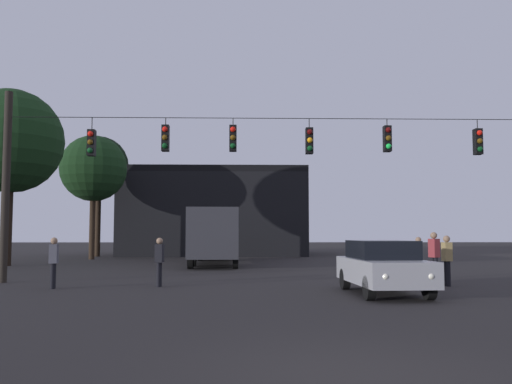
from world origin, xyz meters
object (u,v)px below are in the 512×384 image
(tree_left_silhouette, at_px, (93,169))
(tree_behind_building, at_px, (10,141))
(pedestrian_trailing, at_px, (434,254))
(tree_right_far, at_px, (99,166))
(car_near_right, at_px, (383,266))
(city_bus, at_px, (216,231))
(pedestrian_crossing_right, at_px, (54,260))
(pedestrian_crossing_center, at_px, (447,257))
(pedestrian_near_bus, at_px, (419,256))
(pedestrian_crossing_left, at_px, (159,259))

(tree_left_silhouette, distance_m, tree_behind_building, 7.99)
(pedestrian_trailing, height_order, tree_right_far, tree_right_far)
(tree_behind_building, relative_size, tree_right_far, 1.04)
(car_near_right, bearing_deg, city_bus, 109.14)
(car_near_right, height_order, pedestrian_crossing_right, pedestrian_crossing_right)
(pedestrian_crossing_center, xyz_separation_m, pedestrian_near_bus, (-0.10, 2.62, -0.04))
(city_bus, bearing_deg, car_near_right, -70.86)
(pedestrian_crossing_left, distance_m, pedestrian_trailing, 9.66)
(city_bus, relative_size, car_near_right, 2.51)
(pedestrian_near_bus, height_order, tree_left_silhouette, tree_left_silhouette)
(tree_left_silhouette, relative_size, tree_right_far, 0.91)
(car_near_right, bearing_deg, tree_behind_building, 139.06)
(tree_right_far, bearing_deg, pedestrian_crossing_left, -71.21)
(pedestrian_crossing_right, height_order, tree_right_far, tree_right_far)
(pedestrian_crossing_right, distance_m, tree_right_far, 26.50)
(tree_left_silhouette, relative_size, tree_behind_building, 0.88)
(pedestrian_crossing_left, bearing_deg, pedestrian_near_bus, 15.42)
(pedestrian_near_bus, bearing_deg, pedestrian_crossing_left, -164.58)
(pedestrian_crossing_right, relative_size, tree_behind_building, 0.17)
(city_bus, distance_m, tree_behind_building, 12.32)
(city_bus, bearing_deg, tree_behind_building, -172.88)
(tree_left_silhouette, distance_m, tree_right_far, 5.18)
(car_near_right, relative_size, pedestrian_crossing_left, 2.77)
(pedestrian_crossing_left, bearing_deg, tree_left_silhouette, 110.81)
(pedestrian_crossing_left, xyz_separation_m, tree_right_far, (-8.41, 24.71, 6.09))
(pedestrian_trailing, bearing_deg, car_near_right, -126.44)
(city_bus, height_order, tree_behind_building, tree_behind_building)
(city_bus, height_order, pedestrian_trailing, city_bus)
(pedestrian_crossing_left, height_order, tree_behind_building, tree_behind_building)
(pedestrian_crossing_left, bearing_deg, pedestrian_trailing, 8.59)
(pedestrian_near_bus, relative_size, tree_left_silhouette, 0.19)
(car_near_right, relative_size, tree_right_far, 0.47)
(pedestrian_trailing, relative_size, tree_left_silhouette, 0.21)
(pedestrian_crossing_left, distance_m, pedestrian_crossing_center, 9.45)
(tree_left_silhouette, bearing_deg, pedestrian_crossing_right, -78.14)
(tree_left_silhouette, bearing_deg, pedestrian_crossing_center, -49.36)
(pedestrian_crossing_right, xyz_separation_m, tree_behind_building, (-6.78, 12.69, 5.88))
(tree_behind_building, bearing_deg, pedestrian_trailing, -28.65)
(car_near_right, xyz_separation_m, pedestrian_crossing_left, (-6.72, 2.39, 0.09))
(pedestrian_crossing_left, bearing_deg, city_bus, 84.94)
(pedestrian_crossing_right, xyz_separation_m, tree_right_far, (-5.18, 25.27, 6.08))
(city_bus, relative_size, tree_behind_building, 1.14)
(car_near_right, distance_m, tree_left_silhouette, 26.78)
(city_bus, bearing_deg, pedestrian_near_bus, -53.32)
(city_bus, relative_size, pedestrian_near_bus, 6.91)
(pedestrian_near_bus, bearing_deg, pedestrian_crossing_center, -87.87)
(city_bus, height_order, pedestrian_crossing_right, city_bus)
(pedestrian_trailing, relative_size, tree_behind_building, 0.18)
(pedestrian_near_bus, relative_size, tree_right_far, 0.17)
(pedestrian_crossing_center, bearing_deg, pedestrian_crossing_left, 179.72)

